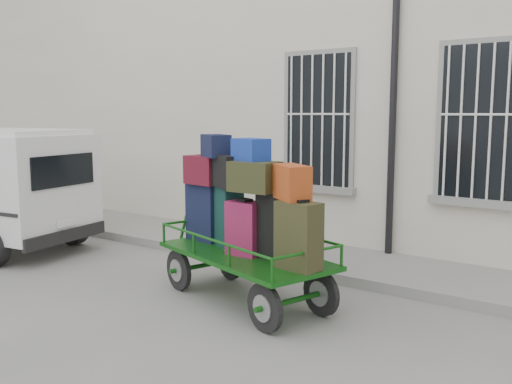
% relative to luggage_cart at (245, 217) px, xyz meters
% --- Properties ---
extents(ground, '(80.00, 80.00, 0.00)m').
position_rel_luggage_cart_xyz_m(ground, '(-0.24, -0.05, -1.09)').
color(ground, slate).
rests_on(ground, ground).
extents(building, '(24.00, 5.15, 6.00)m').
position_rel_luggage_cart_xyz_m(building, '(-0.24, 5.45, 1.91)').
color(building, beige).
rests_on(building, ground).
extents(sidewalk, '(24.00, 1.70, 0.15)m').
position_rel_luggage_cart_xyz_m(sidewalk, '(-0.24, 2.15, -1.01)').
color(sidewalk, gray).
rests_on(sidewalk, ground).
extents(luggage_cart, '(2.92, 1.77, 2.10)m').
position_rel_luggage_cart_xyz_m(luggage_cart, '(0.00, 0.00, 0.00)').
color(luggage_cart, black).
rests_on(luggage_cart, ground).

